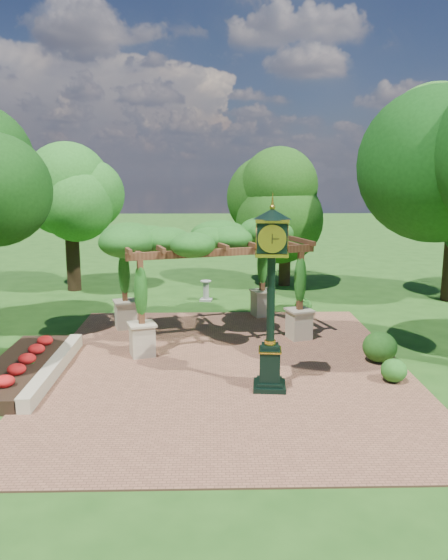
{
  "coord_description": "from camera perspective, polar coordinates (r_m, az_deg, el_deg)",
  "views": [
    {
      "loc": [
        -0.38,
        -13.46,
        5.33
      ],
      "look_at": [
        0.0,
        2.5,
        2.2
      ],
      "focal_mm": 35.0,
      "sensor_mm": 36.0,
      "label": 1
    }
  ],
  "objects": [
    {
      "name": "ground",
      "position": [
        14.48,
        0.24,
        -10.5
      ],
      "size": [
        120.0,
        120.0,
        0.0
      ],
      "primitive_type": "plane",
      "color": "#1E4714",
      "rests_on": "ground"
    },
    {
      "name": "flower_bed",
      "position": [
        15.74,
        -20.52,
        -8.75
      ],
      "size": [
        1.5,
        5.0,
        0.36
      ],
      "primitive_type": "cube",
      "color": "red",
      "rests_on": "ground"
    },
    {
      "name": "tree_west_far",
      "position": [
        25.71,
        -15.87,
        9.26
      ],
      "size": [
        3.8,
        3.8,
        6.84
      ],
      "color": "black",
      "rests_on": "ground"
    },
    {
      "name": "shrub_mid",
      "position": [
        16.25,
        15.97,
        -6.74
      ],
      "size": [
        0.97,
        0.97,
        0.87
      ],
      "primitive_type": "ellipsoid",
      "rotation": [
        0.0,
        0.0,
        0.0
      ],
      "color": "#1F5016",
      "rests_on": "brick_plaza"
    },
    {
      "name": "pergola",
      "position": [
        17.86,
        -1.57,
        3.83
      ],
      "size": [
        6.8,
        5.34,
        3.75
      ],
      "rotation": [
        0.0,
        0.0,
        0.31
      ],
      "color": "#C1B28F",
      "rests_on": "brick_plaza"
    },
    {
      "name": "brick_plaza",
      "position": [
        15.41,
        0.14,
        -9.07
      ],
      "size": [
        10.0,
        12.0,
        0.04
      ],
      "primitive_type": "cube",
      "color": "brown",
      "rests_on": "ground"
    },
    {
      "name": "shrub_front",
      "position": [
        14.89,
        17.33,
        -9.01
      ],
      "size": [
        0.86,
        0.86,
        0.6
      ],
      "primitive_type": "ellipsoid",
      "rotation": [
        0.0,
        0.0,
        0.36
      ],
      "color": "#23601B",
      "rests_on": "brick_plaza"
    },
    {
      "name": "border_wall",
      "position": [
        15.46,
        -17.33,
        -8.81
      ],
      "size": [
        0.35,
        5.0,
        0.4
      ],
      "primitive_type": "cube",
      "color": "#C6B793",
      "rests_on": "ground"
    },
    {
      "name": "tree_north",
      "position": [
        26.09,
        6.49,
        8.12
      ],
      "size": [
        3.74,
        3.74,
        5.83
      ],
      "color": "#322314",
      "rests_on": "ground"
    },
    {
      "name": "shrub_back",
      "position": [
        21.05,
        8.29,
        -2.74
      ],
      "size": [
        0.73,
        0.73,
        0.6
      ],
      "primitive_type": "ellipsoid",
      "rotation": [
        0.0,
        0.0,
        -0.1
      ],
      "color": "#27681E",
      "rests_on": "brick_plaza"
    },
    {
      "name": "pedestal_clock",
      "position": [
        13.19,
        4.95,
        -0.29
      ],
      "size": [
        0.98,
        0.98,
        4.57
      ],
      "rotation": [
        0.0,
        0.0,
        -0.1
      ],
      "color": "black",
      "rests_on": "brick_plaza"
    },
    {
      "name": "sundial",
      "position": [
        23.15,
        -1.89,
        -1.25
      ],
      "size": [
        0.56,
        0.56,
        0.87
      ],
      "rotation": [
        0.0,
        0.0,
        -0.18
      ],
      "color": "#96978E",
      "rests_on": "ground"
    }
  ]
}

